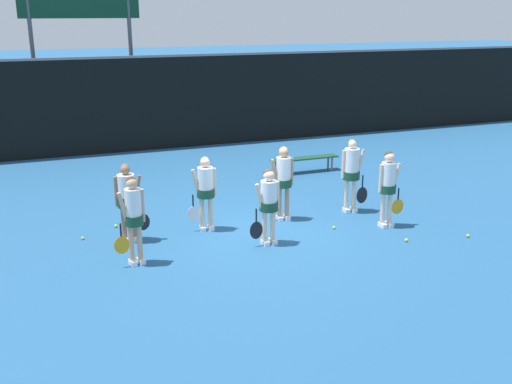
{
  "coord_description": "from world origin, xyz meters",
  "views": [
    {
      "loc": [
        -4.49,
        -11.36,
        4.64
      ],
      "look_at": [
        -0.03,
        0.08,
        0.92
      ],
      "focal_mm": 42.0,
      "sensor_mm": 36.0,
      "label": 1
    }
  ],
  "objects_px": {
    "player_5": "(283,177)",
    "player_1": "(268,200)",
    "player_2": "(388,182)",
    "tennis_ball_2": "(116,226)",
    "player_6": "(352,169)",
    "player_3": "(127,196)",
    "tennis_ball_3": "(83,238)",
    "tennis_ball_1": "(468,236)",
    "player_4": "(205,187)",
    "scoreboard": "(79,6)",
    "tennis_ball_4": "(406,240)",
    "bench_courtside": "(305,159)",
    "player_0": "(133,213)",
    "tennis_ball_0": "(334,228)"
  },
  "relations": [
    {
      "from": "player_5",
      "to": "scoreboard",
      "type": "bearing_deg",
      "value": 114.84
    },
    {
      "from": "scoreboard",
      "to": "player_3",
      "type": "xyz_separation_m",
      "value": [
        -0.28,
        -9.5,
        -3.8
      ]
    },
    {
      "from": "player_3",
      "to": "tennis_ball_2",
      "type": "xyz_separation_m",
      "value": [
        -0.15,
        0.91,
        -0.95
      ]
    },
    {
      "from": "player_0",
      "to": "player_4",
      "type": "xyz_separation_m",
      "value": [
        1.8,
        1.31,
        -0.04
      ]
    },
    {
      "from": "scoreboard",
      "to": "tennis_ball_2",
      "type": "xyz_separation_m",
      "value": [
        -0.43,
        -8.58,
        -4.75
      ]
    },
    {
      "from": "scoreboard",
      "to": "player_0",
      "type": "distance_m",
      "value": 11.4
    },
    {
      "from": "tennis_ball_0",
      "to": "tennis_ball_1",
      "type": "relative_size",
      "value": 0.96
    },
    {
      "from": "player_6",
      "to": "tennis_ball_1",
      "type": "bearing_deg",
      "value": -51.32
    },
    {
      "from": "scoreboard",
      "to": "player_5",
      "type": "bearing_deg",
      "value": -70.89
    },
    {
      "from": "player_0",
      "to": "player_2",
      "type": "height_order",
      "value": "same"
    },
    {
      "from": "player_3",
      "to": "tennis_ball_3",
      "type": "relative_size",
      "value": 25.2
    },
    {
      "from": "tennis_ball_2",
      "to": "tennis_ball_1",
      "type": "bearing_deg",
      "value": -25.82
    },
    {
      "from": "tennis_ball_1",
      "to": "player_1",
      "type": "bearing_deg",
      "value": 163.56
    },
    {
      "from": "player_0",
      "to": "tennis_ball_2",
      "type": "bearing_deg",
      "value": 83.2
    },
    {
      "from": "player_3",
      "to": "player_4",
      "type": "bearing_deg",
      "value": 6.53
    },
    {
      "from": "player_5",
      "to": "player_6",
      "type": "bearing_deg",
      "value": 3.6
    },
    {
      "from": "player_1",
      "to": "tennis_ball_1",
      "type": "height_order",
      "value": "player_1"
    },
    {
      "from": "player_2",
      "to": "player_3",
      "type": "xyz_separation_m",
      "value": [
        -5.52,
        1.21,
        -0.05
      ]
    },
    {
      "from": "player_2",
      "to": "tennis_ball_2",
      "type": "bearing_deg",
      "value": 160.35
    },
    {
      "from": "player_6",
      "to": "tennis_ball_3",
      "type": "bearing_deg",
      "value": -176.52
    },
    {
      "from": "tennis_ball_3",
      "to": "player_6",
      "type": "bearing_deg",
      "value": -3.8
    },
    {
      "from": "bench_courtside",
      "to": "player_2",
      "type": "distance_m",
      "value": 4.96
    },
    {
      "from": "scoreboard",
      "to": "player_1",
      "type": "xyz_separation_m",
      "value": [
        2.37,
        -10.72,
        -3.84
      ]
    },
    {
      "from": "player_5",
      "to": "tennis_ball_3",
      "type": "height_order",
      "value": "player_5"
    },
    {
      "from": "scoreboard",
      "to": "tennis_ball_4",
      "type": "height_order",
      "value": "scoreboard"
    },
    {
      "from": "player_0",
      "to": "bench_courtside",
      "type": "bearing_deg",
      "value": 31.49
    },
    {
      "from": "scoreboard",
      "to": "bench_courtside",
      "type": "relative_size",
      "value": 2.9
    },
    {
      "from": "bench_courtside",
      "to": "player_1",
      "type": "bearing_deg",
      "value": -123.01
    },
    {
      "from": "tennis_ball_4",
      "to": "player_0",
      "type": "bearing_deg",
      "value": 170.37
    },
    {
      "from": "scoreboard",
      "to": "player_0",
      "type": "bearing_deg",
      "value": -92.01
    },
    {
      "from": "player_1",
      "to": "player_6",
      "type": "bearing_deg",
      "value": 21.97
    },
    {
      "from": "player_6",
      "to": "tennis_ball_4",
      "type": "bearing_deg",
      "value": -79.97
    },
    {
      "from": "bench_courtside",
      "to": "player_3",
      "type": "height_order",
      "value": "player_3"
    },
    {
      "from": "bench_courtside",
      "to": "player_5",
      "type": "height_order",
      "value": "player_5"
    },
    {
      "from": "player_2",
      "to": "player_5",
      "type": "bearing_deg",
      "value": 148.01
    },
    {
      "from": "bench_courtside",
      "to": "tennis_ball_4",
      "type": "xyz_separation_m",
      "value": [
        -0.47,
        -5.89,
        -0.36
      ]
    },
    {
      "from": "tennis_ball_3",
      "to": "tennis_ball_2",
      "type": "bearing_deg",
      "value": 33.02
    },
    {
      "from": "player_6",
      "to": "tennis_ball_2",
      "type": "bearing_deg",
      "value": 177.74
    },
    {
      "from": "player_3",
      "to": "player_1",
      "type": "bearing_deg",
      "value": -20.22
    },
    {
      "from": "tennis_ball_2",
      "to": "player_6",
      "type": "bearing_deg",
      "value": -9.53
    },
    {
      "from": "bench_courtside",
      "to": "player_5",
      "type": "bearing_deg",
      "value": -122.36
    },
    {
      "from": "scoreboard",
      "to": "bench_courtside",
      "type": "xyz_separation_m",
      "value": [
        5.58,
        -5.79,
        -4.39
      ]
    },
    {
      "from": "bench_courtside",
      "to": "tennis_ball_2",
      "type": "bearing_deg",
      "value": -155.05
    },
    {
      "from": "player_1",
      "to": "player_3",
      "type": "height_order",
      "value": "player_3"
    },
    {
      "from": "player_5",
      "to": "player_1",
      "type": "bearing_deg",
      "value": -119.13
    },
    {
      "from": "player_4",
      "to": "player_6",
      "type": "distance_m",
      "value": 3.59
    },
    {
      "from": "scoreboard",
      "to": "player_2",
      "type": "bearing_deg",
      "value": -63.93
    },
    {
      "from": "player_0",
      "to": "tennis_ball_0",
      "type": "bearing_deg",
      "value": -4.33
    },
    {
      "from": "player_5",
      "to": "tennis_ball_3",
      "type": "bearing_deg",
      "value": -178.71
    },
    {
      "from": "player_0",
      "to": "tennis_ball_3",
      "type": "bearing_deg",
      "value": 108.16
    }
  ]
}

